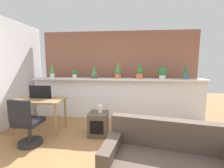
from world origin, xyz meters
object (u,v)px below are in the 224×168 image
Objects in this scene: desk at (39,103)px; potted_plant_6 at (186,71)px; potted_plant_5 at (163,72)px; office_chair at (27,126)px; potted_plant_0 at (52,71)px; side_cube_shelf at (98,124)px; potted_plant_4 at (140,71)px; potted_plant_3 at (118,70)px; potted_plant_2 at (94,72)px; vase_on_shelf at (100,109)px; couch at (168,167)px; potted_plant_1 at (74,74)px; tv_monitor at (40,92)px.

potted_plant_6 is at bearing 16.44° from desk.
potted_plant_5 is 0.35× the size of office_chair.
potted_plant_0 reaches higher than side_cube_shelf.
potted_plant_4 is 2.57m from desk.
potted_plant_3 is 0.46× the size of desk.
office_chair is at bearing -120.48° from potted_plant_2.
potted_plant_0 is 1.87m from office_chair.
side_cube_shelf is 0.34m from vase_on_shelf.
couch is at bearing -72.24° from potted_plant_3.
potted_plant_4 reaches higher than potted_plant_0.
side_cube_shelf is at bearing -74.01° from potted_plant_2.
desk is (-0.48, -1.04, -0.58)m from potted_plant_1.
tv_monitor reaches higher than vase_on_shelf.
potted_plant_0 is 2.39× the size of vase_on_shelf.
tv_monitor is (0.00, 0.08, 0.23)m from desk.
tv_monitor is (-1.70, -0.92, -0.45)m from potted_plant_3.
office_chair is (-2.17, -1.59, -0.94)m from potted_plant_4.
office_chair is 0.54× the size of couch.
potted_plant_2 is 0.66× the size of tv_monitor.
potted_plant_3 reaches higher than side_cube_shelf.
desk is 6.45× the size of vase_on_shelf.
tv_monitor reaches higher than side_cube_shelf.
potted_plant_5 is at bearing 19.64° from desk.
potted_plant_0 is at bearing 99.30° from office_chair.
couch is (2.47, -1.37, -0.38)m from desk.
potted_plant_0 is at bearing 138.03° from couch.
potted_plant_6 reaches higher than potted_plant_1.
potted_plant_0 is 1.20m from potted_plant_2.
tv_monitor is (-1.06, -0.90, -0.39)m from potted_plant_2.
potted_plant_2 is (0.58, -0.05, 0.04)m from potted_plant_1.
vase_on_shelf is (0.34, -1.04, -0.70)m from potted_plant_2.
potted_plant_4 is 2.85m from office_chair.
potted_plant_6 is 0.80× the size of tv_monitor.
potted_plant_3 is 2.95× the size of vase_on_shelf.
potted_plant_3 is at bearing 0.78° from potted_plant_0.
potted_plant_0 is at bearing 145.52° from side_cube_shelf.
tv_monitor is at bearing -80.68° from potted_plant_0.
potted_plant_5 reaches higher than couch.
potted_plant_4 is 1.33× the size of potted_plant_5.
potted_plant_6 is (2.44, 0.05, 0.04)m from potted_plant_2.
potted_plant_4 reaches higher than desk.
potted_plant_2 is 1.50m from side_cube_shelf.
potted_plant_3 is at bearing -179.11° from potted_plant_6.
potted_plant_0 reaches higher than potted_plant_1.
potted_plant_4 is 2.57m from couch.
potted_plant_3 is 0.30× the size of couch.
tv_monitor is at bearing 174.53° from vase_on_shelf.
tv_monitor is 1.01× the size of side_cube_shelf.
potted_plant_5 is 3.14m from desk.
potted_plant_0 is 0.96× the size of potted_plant_4.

